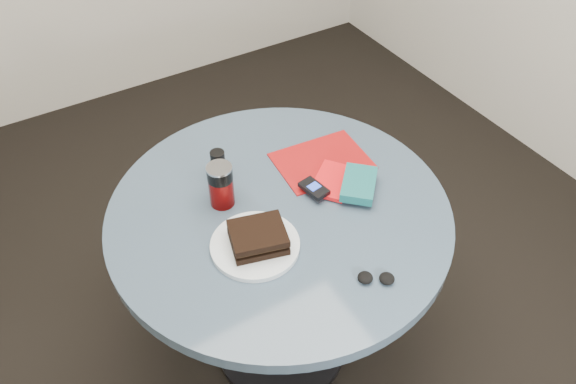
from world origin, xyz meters
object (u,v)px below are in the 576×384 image
plate (255,245)px  novel (359,184)px  magazine (322,161)px  headphones (376,278)px  red_book (333,181)px  pepper_grinder (218,165)px  sandwich (258,237)px  soda_can (221,185)px  mp3_player (314,188)px  table (280,245)px

plate → novel: novel is taller
plate → magazine: size_ratio=0.85×
headphones → red_book: bearing=72.5°
pepper_grinder → magazine: bearing=-17.9°
red_book → headphones: headphones is taller
magazine → pepper_grinder: bearing=167.0°
sandwich → soda_can: size_ratio=1.26×
pepper_grinder → magazine: 0.33m
soda_can → mp3_player: (0.25, -0.11, -0.04)m
pepper_grinder → red_book: (0.28, -0.20, -0.04)m
soda_can → mp3_player: bearing=-24.1°
sandwich → red_book: 0.33m
headphones → novel: bearing=61.5°
sandwich → soda_can: (-0.01, 0.20, 0.03)m
plate → pepper_grinder: pepper_grinder is taller
headphones → soda_can: bearing=114.4°
mp3_player → plate: bearing=-160.1°
magazine → novel: size_ratio=1.95×
plate → sandwich: (0.01, -0.01, 0.03)m
sandwich → red_book: sandwich is taller
sandwich → red_book: bearing=18.5°
soda_can → mp3_player: 0.27m
plate → sandwich: sandwich is taller
table → mp3_player: (0.12, -0.00, 0.19)m
pepper_grinder → sandwich: bearing=-96.3°
mp3_player → headphones: (-0.04, -0.35, -0.01)m
sandwich → headphones: 0.33m
pepper_grinder → magazine: size_ratio=0.35×
plate → red_book: bearing=17.3°
plate → mp3_player: mp3_player is taller
sandwich → magazine: size_ratio=0.61×
novel → headphones: (-0.16, -0.29, -0.02)m
novel → mp3_player: (-0.12, 0.06, -0.01)m
novel → mp3_player: bearing=107.5°
plate → sandwich: bearing=-34.1°
soda_can → novel: size_ratio=0.94×
table → magazine: 0.30m
plate → soda_can: bearing=89.6°
red_book → headphones: (-0.11, -0.36, -0.00)m
table → soda_can: bearing=140.8°
plate → magazine: (0.35, 0.20, -0.01)m
novel → red_book: bearing=75.7°
soda_can → novel: (0.37, -0.17, -0.04)m
mp3_player → red_book: bearing=8.0°
table → plate: bearing=-144.2°
pepper_grinder → headphones: size_ratio=0.99×
mp3_player → table: bearing=177.8°
pepper_grinder → headphones: bearing=-73.3°
novel → mp3_player: 0.13m
magazine → headphones: size_ratio=2.81×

